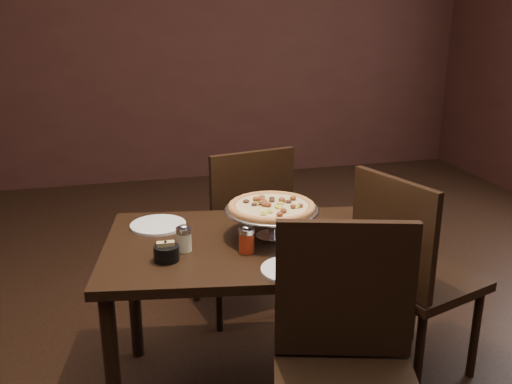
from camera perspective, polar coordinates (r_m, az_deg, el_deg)
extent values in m
cube|color=black|center=(5.56, -9.05, 15.35)|extent=(6.00, 0.02, 2.80)
cube|color=black|center=(2.35, -0.87, -5.42)|extent=(1.28, 0.96, 0.04)
cylinder|color=black|center=(2.27, -14.12, -17.49)|extent=(0.06, 0.06, 0.69)
cylinder|color=black|center=(2.34, 13.21, -16.27)|extent=(0.06, 0.06, 0.69)
cylinder|color=black|center=(2.83, -12.10, -9.75)|extent=(0.06, 0.06, 0.69)
cylinder|color=black|center=(2.88, 9.25, -9.02)|extent=(0.06, 0.06, 0.69)
cylinder|color=silver|center=(2.39, 1.56, -4.40)|extent=(0.13, 0.13, 0.01)
cylinder|color=silver|center=(2.37, 1.57, -3.15)|extent=(0.03, 0.03, 0.10)
cylinder|color=silver|center=(2.35, 1.58, -1.90)|extent=(0.10, 0.10, 0.01)
cylinder|color=#9F9FA4|center=(2.35, 1.58, -1.77)|extent=(0.38, 0.38, 0.01)
torus|color=#9F9FA4|center=(2.35, 1.58, -1.74)|extent=(0.39, 0.39, 0.01)
cylinder|color=#A86932|center=(2.35, 1.58, -1.57)|extent=(0.35, 0.35, 0.01)
torus|color=#A86932|center=(2.35, 1.58, -1.48)|extent=(0.36, 0.36, 0.03)
cylinder|color=tan|center=(2.35, 1.58, -1.37)|extent=(0.30, 0.30, 0.01)
cylinder|color=#F2ECBC|center=(2.26, -7.20, -4.93)|extent=(0.06, 0.06, 0.08)
cylinder|color=silver|center=(2.25, -7.25, -3.79)|extent=(0.06, 0.06, 0.02)
ellipsoid|color=silver|center=(2.24, -7.26, -3.42)|extent=(0.03, 0.03, 0.01)
cylinder|color=maroon|center=(2.23, -0.95, -5.08)|extent=(0.06, 0.06, 0.08)
cylinder|color=silver|center=(2.21, -0.96, -3.89)|extent=(0.06, 0.06, 0.02)
ellipsoid|color=silver|center=(2.21, -0.96, -3.50)|extent=(0.03, 0.03, 0.01)
cylinder|color=black|center=(2.19, -8.94, -6.05)|extent=(0.10, 0.10, 0.06)
cube|color=tan|center=(2.19, -9.38, -5.76)|extent=(0.04, 0.03, 0.07)
cube|color=tan|center=(2.19, -8.62, -5.69)|extent=(0.04, 0.03, 0.07)
cube|color=silver|center=(2.22, 6.66, -6.26)|extent=(0.13, 0.13, 0.01)
cylinder|color=white|center=(2.54, -9.76, -3.27)|extent=(0.24, 0.24, 0.01)
cylinder|color=white|center=(2.10, 3.63, -7.77)|extent=(0.23, 0.23, 0.01)
cone|color=silver|center=(2.30, 0.17, -2.05)|extent=(0.14, 0.14, 0.00)
cylinder|color=black|center=(2.30, 0.17, -1.99)|extent=(0.07, 0.10, 0.02)
cube|color=black|center=(3.14, -1.95, -4.08)|extent=(0.53, 0.53, 0.04)
cube|color=black|center=(2.87, -0.36, -0.51)|extent=(0.45, 0.12, 0.47)
cylinder|color=black|center=(3.45, -0.36, -6.27)|extent=(0.04, 0.04, 0.44)
cylinder|color=black|center=(3.33, -6.09, -7.36)|extent=(0.04, 0.04, 0.44)
cylinder|color=black|center=(3.16, 2.51, -8.72)|extent=(0.04, 0.04, 0.44)
cylinder|color=black|center=(3.02, -3.69, -10.07)|extent=(0.04, 0.04, 0.44)
cube|color=black|center=(1.94, 8.90, -9.63)|extent=(0.45, 0.17, 0.49)
cube|color=black|center=(2.71, 16.14, -8.41)|extent=(0.58, 0.58, 0.04)
cube|color=black|center=(2.46, 13.46, -4.02)|extent=(0.17, 0.45, 0.48)
cylinder|color=black|center=(2.86, 21.06, -13.07)|extent=(0.04, 0.04, 0.45)
cylinder|color=black|center=(3.05, 15.47, -10.37)|extent=(0.04, 0.04, 0.45)
cylinder|color=black|center=(2.60, 15.97, -15.79)|extent=(0.04, 0.04, 0.45)
cylinder|color=black|center=(2.82, 10.26, -12.55)|extent=(0.04, 0.04, 0.45)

